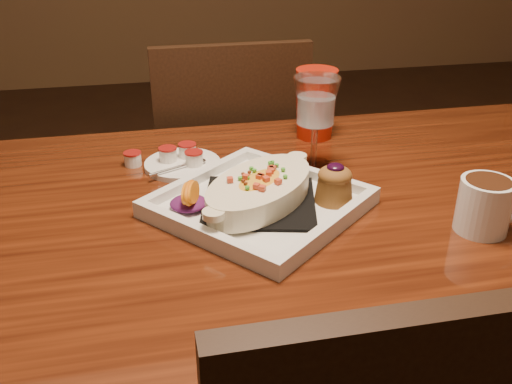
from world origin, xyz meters
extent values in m
cube|color=maroon|center=(0.00, 0.00, 0.73)|extent=(1.50, 0.90, 0.04)
cylinder|color=black|center=(0.67, 0.37, 0.35)|extent=(0.07, 0.07, 0.71)
cube|color=black|center=(0.00, 0.70, 0.45)|extent=(0.42, 0.42, 0.04)
cylinder|color=black|center=(0.17, 0.87, 0.23)|extent=(0.04, 0.04, 0.45)
cylinder|color=black|center=(-0.17, 0.87, 0.23)|extent=(0.04, 0.04, 0.45)
cylinder|color=black|center=(0.17, 0.53, 0.23)|extent=(0.04, 0.04, 0.45)
cylinder|color=black|center=(-0.17, 0.53, 0.23)|extent=(0.04, 0.04, 0.45)
cube|color=black|center=(0.00, 0.51, 0.70)|extent=(0.40, 0.03, 0.46)
cube|color=white|center=(-0.04, 0.01, 0.76)|extent=(0.44, 0.44, 0.01)
cube|color=black|center=(-0.04, 0.01, 0.77)|extent=(0.23, 0.23, 0.01)
ellipsoid|color=#FDA72F|center=(-0.04, 0.01, 0.79)|extent=(0.23, 0.23, 0.04)
ellipsoid|color=#4F124F|center=(-0.16, 0.02, 0.77)|extent=(0.07, 0.07, 0.02)
cone|color=brown|center=(0.09, -0.01, 0.79)|extent=(0.07, 0.07, 0.05)
ellipsoid|color=brown|center=(0.09, -0.01, 0.81)|extent=(0.06, 0.06, 0.03)
ellipsoid|color=black|center=(0.09, -0.01, 0.83)|extent=(0.03, 0.03, 0.01)
cylinder|color=white|center=(0.30, -0.13, 0.80)|extent=(0.09, 0.09, 0.09)
cylinder|color=#341A0E|center=(0.30, -0.13, 0.83)|extent=(0.07, 0.07, 0.02)
torus|color=white|center=(0.35, -0.14, 0.80)|extent=(0.07, 0.03, 0.06)
cylinder|color=silver|center=(0.11, 0.16, 0.75)|extent=(0.08, 0.08, 0.01)
cylinder|color=silver|center=(0.11, 0.16, 0.80)|extent=(0.01, 0.01, 0.09)
cone|color=silver|center=(0.11, 0.16, 0.89)|extent=(0.09, 0.09, 0.10)
cylinder|color=white|center=(-0.15, 0.22, 0.76)|extent=(0.16, 0.16, 0.01)
cylinder|color=white|center=(-0.18, 0.23, 0.77)|extent=(0.04, 0.04, 0.03)
cylinder|color=#A71814|center=(-0.18, 0.23, 0.79)|extent=(0.04, 0.04, 0.00)
cylinder|color=white|center=(-0.14, 0.25, 0.77)|extent=(0.04, 0.04, 0.03)
cylinder|color=#A71814|center=(-0.14, 0.25, 0.79)|extent=(0.04, 0.04, 0.00)
cylinder|color=white|center=(-0.13, 0.20, 0.77)|extent=(0.04, 0.04, 0.03)
cylinder|color=#A71814|center=(-0.13, 0.20, 0.79)|extent=(0.04, 0.04, 0.00)
cylinder|color=white|center=(-0.25, 0.25, 0.76)|extent=(0.03, 0.03, 0.03)
cylinder|color=#A71814|center=(-0.25, 0.25, 0.78)|extent=(0.04, 0.04, 0.00)
cone|color=red|center=(0.16, 0.33, 0.83)|extent=(0.09, 0.09, 0.16)
camera|label=1|loc=(-0.22, -0.85, 1.24)|focal=40.00mm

